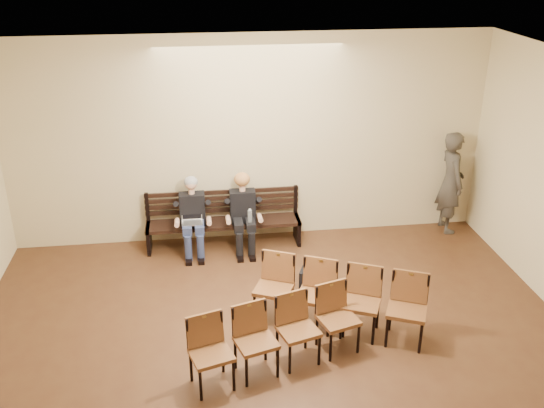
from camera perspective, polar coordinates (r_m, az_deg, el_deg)
The scene contains 10 objects.
room_walls at distance 5.92m, azimuth 1.82°, elevation 0.75°, with size 8.02×10.01×3.51m.
bench at distance 10.34m, azimuth -4.53°, elevation -2.77°, with size 2.60×0.90×0.45m, color black.
seated_man at distance 10.05m, azimuth -7.46°, elevation -1.21°, with size 0.52×0.72×1.25m, color black, non-canonical shape.
seated_woman at distance 10.08m, azimuth -2.72°, elevation -1.03°, with size 0.52×0.72×1.22m, color black, non-canonical shape.
laptop at distance 9.94m, azimuth -7.52°, elevation -1.85°, with size 0.33×0.26×0.24m, color silver.
water_bottle at distance 9.90m, azimuth -2.08°, elevation -1.76°, with size 0.07×0.07×0.24m, color silver.
bag at distance 9.17m, azimuth 3.93°, elevation -7.08°, with size 0.39×0.27×0.29m, color black.
passerby at distance 11.00m, azimuth 16.56°, elevation 2.65°, with size 0.77×0.50×2.10m, color #3D3831.
chair_row_front at distance 8.13m, azimuth 6.25°, elevation -8.95°, with size 2.27×0.51×0.93m, color brown.
chair_row_back at distance 7.47m, azimuth 0.52°, elevation -12.38°, with size 2.15×0.48×0.88m, color brown.
Camera 1 is at (-0.91, -4.58, 4.88)m, focal length 40.00 mm.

